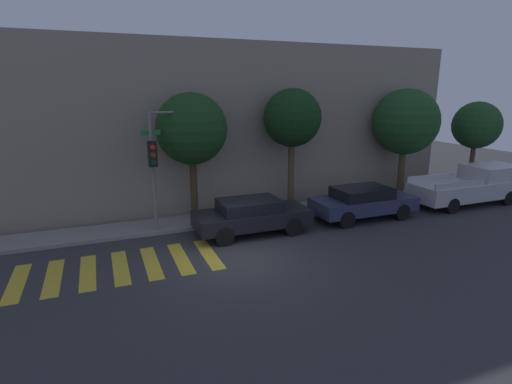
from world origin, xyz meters
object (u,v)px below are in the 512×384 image
Objects in this scene: sedan_middle at (363,202)px; tree_far_end at (406,122)px; pickup_truck at (473,185)px; tree_near_corner at (192,129)px; traffic_light_pole at (167,148)px; sedan_near_corner at (252,215)px; tree_midblock at (292,119)px; tree_behind_truck at (477,126)px.

tree_far_end is (3.84, 2.18, 3.03)m from sedan_middle.
sedan_middle is 6.23m from pickup_truck.
traffic_light_pole is at bearing -141.32° from tree_near_corner.
pickup_truck is (11.24, 0.00, 0.18)m from sedan_near_corner.
sedan_near_corner is 5.01m from sedan_middle.
pickup_truck is (6.23, 0.00, 0.17)m from sedan_middle.
sedan_middle is at bearing -9.22° from traffic_light_pole.
tree_far_end reaches higher than pickup_truck.
tree_far_end reaches higher than tree_near_corner.
traffic_light_pole reaches higher than pickup_truck.
tree_far_end is (8.85, 2.18, 3.04)m from sedan_near_corner.
sedan_near_corner is 11.24m from pickup_truck.
traffic_light_pole is 5.66m from tree_midblock.
tree_behind_truck is at bearing -0.00° from tree_midblock.
tree_behind_truck reaches higher than sedan_middle.
tree_far_end is (-2.39, 2.18, 2.86)m from pickup_truck.
tree_midblock is (-2.29, 2.18, 3.34)m from sedan_middle.
tree_midblock is at bearing 9.44° from traffic_light_pole.
sedan_middle is 0.82× the size of tree_far_end.
pickup_truck reaches higher than sedan_middle.
tree_far_end is 1.14× the size of tree_behind_truck.
tree_behind_truck is (4.77, 0.00, -0.31)m from tree_far_end.
sedan_middle is at bearing -43.66° from tree_midblock.
tree_midblock is 6.14m from tree_far_end.
tree_near_corner is 1.10× the size of tree_behind_truck.
tree_near_corner is (-12.89, 2.18, 2.87)m from pickup_truck.
tree_far_end is at bearing 13.86° from sedan_near_corner.
traffic_light_pole is at bearing 155.64° from sedan_near_corner.
sedan_near_corner is at bearing -170.89° from tree_behind_truck.
tree_midblock is (4.37, 0.00, 0.30)m from tree_near_corner.
tree_midblock is (-8.52, 2.18, 3.17)m from pickup_truck.
sedan_near_corner is 9.61m from tree_far_end.
traffic_light_pole is 0.86× the size of tree_far_end.
tree_midblock reaches higher than tree_near_corner.
tree_behind_truck is at bearing 0.00° from tree_near_corner.
tree_far_end reaches higher than sedan_middle.
traffic_light_pole is at bearing 174.84° from pickup_truck.
tree_behind_truck is at bearing 42.49° from pickup_truck.
sedan_near_corner is at bearing -52.90° from tree_near_corner.
pickup_truck is (14.04, -1.27, -2.32)m from traffic_light_pole.
pickup_truck is at bearing -137.51° from tree_behind_truck.
sedan_near_corner is 4.84m from tree_midblock.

